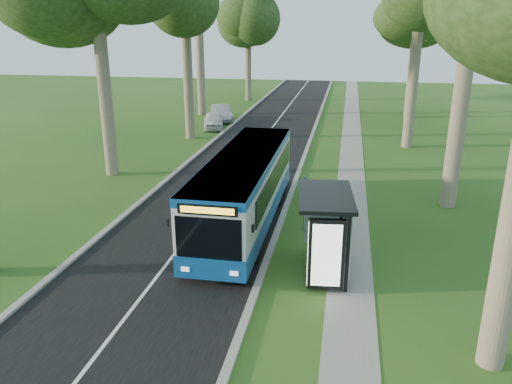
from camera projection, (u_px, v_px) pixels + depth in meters
ground at (272, 246)px, 19.41m from camera, size 120.00×120.00×0.00m
road at (239, 170)px, 29.33m from camera, size 7.00×100.00×0.02m
kerb_east at (298, 173)px, 28.71m from camera, size 0.25×100.00×0.12m
kerb_west at (182, 167)px, 29.91m from camera, size 0.25×100.00×0.12m
centre_line at (239, 170)px, 29.32m from camera, size 0.12×100.00×0.00m
footpath at (351, 176)px, 28.21m from camera, size 1.50×100.00×0.02m
bus at (245, 189)px, 21.05m from camera, size 2.42×11.54×3.06m
bus_stop_sign at (304, 196)px, 20.47m from camera, size 0.08×0.33×2.35m
bus_shelter at (329, 223)px, 16.35m from camera, size 2.10×3.46×2.83m
litter_bin at (324, 199)px, 23.21m from camera, size 0.50×0.50×0.88m
car_white at (213, 120)px, 40.93m from camera, size 2.51×4.15×1.32m
car_silver at (221, 113)px, 44.11m from camera, size 3.00×4.41×1.38m
tree_west_e at (248, 4)px, 53.00m from camera, size 5.20×5.20×13.74m
tree_east_d at (418, 7)px, 42.93m from camera, size 5.20×5.20×12.89m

